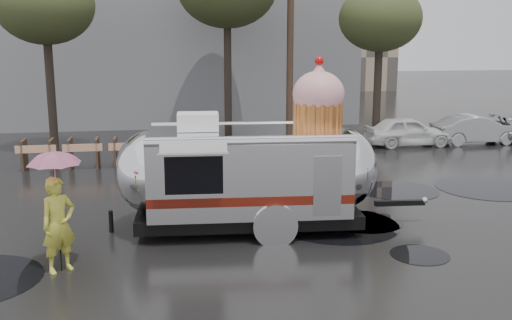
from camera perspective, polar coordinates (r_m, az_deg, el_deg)
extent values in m
plane|color=black|center=(11.99, 5.97, -10.07)|extent=(120.00, 120.00, 0.00)
cylinder|color=black|center=(19.10, 21.24, -2.45)|extent=(3.08, 3.08, 0.01)
cylinder|color=black|center=(17.95, 13.46, -2.84)|extent=(2.30, 2.30, 0.01)
cylinder|color=black|center=(12.96, 15.33, -8.70)|extent=(1.22, 1.22, 0.01)
cylinder|color=black|center=(14.84, 10.23, -5.81)|extent=(1.86, 1.86, 0.01)
cylinder|color=black|center=(14.53, 7.79, -6.12)|extent=(2.92, 2.92, 0.01)
cylinder|color=#473323|center=(25.32, 3.29, 11.95)|extent=(0.28, 0.28, 9.00)
cylinder|color=#382D26|center=(24.09, -19.04, 7.58)|extent=(0.32, 0.32, 5.85)
ellipsoid|color=#333C20|center=(24.07, -19.47, 13.75)|extent=(3.64, 3.64, 2.86)
cylinder|color=#382D26|center=(25.91, -2.71, 9.46)|extent=(0.32, 0.32, 6.75)
cylinder|color=#382D26|center=(25.43, 11.53, 7.67)|extent=(0.32, 0.32, 5.40)
ellipsoid|color=#333C20|center=(25.37, 11.76, 13.08)|extent=(3.36, 3.36, 2.64)
cube|color=#473323|center=(21.56, -21.20, 0.47)|extent=(0.08, 0.80, 1.00)
cube|color=#473323|center=(21.39, -18.85, 0.56)|extent=(0.08, 0.80, 1.00)
cube|color=#E5590C|center=(21.06, -20.26, 0.98)|extent=(1.30, 0.04, 0.25)
cube|color=#473323|center=(21.30, -17.26, 0.61)|extent=(0.08, 0.80, 1.00)
cube|color=#473323|center=(21.19, -14.85, 0.70)|extent=(0.08, 0.80, 1.00)
cube|color=#E5590C|center=(20.82, -16.21, 1.13)|extent=(1.30, 0.04, 0.25)
cube|color=#473323|center=(21.14, -13.23, 0.75)|extent=(0.08, 0.80, 1.00)
cube|color=#473323|center=(21.10, -10.79, 0.84)|extent=(0.08, 0.80, 1.00)
cube|color=#E5590C|center=(20.69, -12.09, 1.27)|extent=(1.30, 0.04, 0.25)
imported|color=silver|center=(25.10, 14.28, 2.89)|extent=(4.00, 1.80, 1.40)
imported|color=#B2B2B7|center=(26.44, 20.26, 2.96)|extent=(4.00, 1.80, 1.40)
cube|color=silver|center=(13.81, -0.82, -0.85)|extent=(4.62, 2.64, 1.83)
ellipsoid|color=silver|center=(14.16, 8.25, -0.66)|extent=(1.68, 2.44, 1.83)
ellipsoid|color=silver|center=(13.81, -10.11, -1.04)|extent=(1.68, 2.44, 1.83)
cube|color=black|center=(14.08, -0.81, -5.10)|extent=(5.21, 2.38, 0.31)
cylinder|color=black|center=(13.14, 1.79, -6.36)|extent=(0.73, 0.27, 0.71)
cylinder|color=black|center=(15.13, 0.79, -3.89)|extent=(0.73, 0.27, 0.71)
cylinder|color=silver|center=(12.99, 1.87, -6.35)|extent=(0.98, 0.17, 0.98)
cube|color=black|center=(14.78, 13.53, -4.00)|extent=(1.23, 0.20, 0.12)
sphere|color=silver|center=(14.97, 15.75, -3.71)|extent=(0.17, 0.17, 0.16)
cylinder|color=black|center=(14.22, -13.64, -5.70)|extent=(0.11, 0.11, 0.51)
cube|color=#5A140B|center=(12.79, -0.39, -4.00)|extent=(4.47, 0.33, 0.20)
cube|color=#5A140B|center=(15.04, -1.17, -1.58)|extent=(4.47, 0.33, 0.20)
cube|color=black|center=(12.58, -5.93, -1.47)|extent=(1.22, 0.11, 0.81)
cube|color=#A9A69D|center=(12.23, -5.99, 0.58)|extent=(1.46, 0.60, 0.15)
cube|color=silver|center=(12.94, 6.82, -2.50)|extent=(0.61, 0.07, 1.32)
cube|color=white|center=(13.56, -5.56, 3.67)|extent=(0.96, 0.72, 0.39)
cylinder|color=orange|center=(13.81, 5.93, 4.24)|extent=(1.13, 1.13, 0.61)
ellipsoid|color=#F4A6AB|center=(13.76, 5.97, 6.25)|extent=(1.26, 1.26, 1.06)
cone|color=#F4A6AB|center=(13.72, 6.02, 8.45)|extent=(0.54, 0.54, 0.41)
sphere|color=red|center=(13.70, 6.04, 9.38)|extent=(0.22, 0.22, 0.20)
imported|color=#D8D643|center=(12.02, -18.29, -5.88)|extent=(0.80, 0.75, 1.85)
imported|color=pink|center=(11.75, -18.61, -1.05)|extent=(1.22, 1.22, 0.83)
cylinder|color=black|center=(12.05, -18.26, -6.34)|extent=(0.02, 0.02, 1.65)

